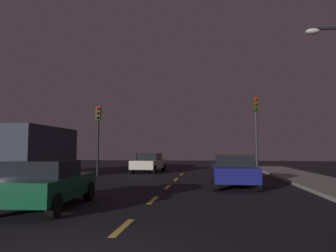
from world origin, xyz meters
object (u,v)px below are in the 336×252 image
object	(u,v)px
car_adjacent_lane	(45,183)
car_oncoming_far	(149,162)
traffic_signal_left	(98,127)
traffic_signal_right	(256,121)
car_stopped_ahead	(233,170)

from	to	relation	value
car_adjacent_lane	car_oncoming_far	distance (m)	15.04
traffic_signal_left	car_oncoming_far	bearing A→B (deg)	55.88
car_adjacent_lane	car_oncoming_far	bearing A→B (deg)	89.19
traffic_signal_right	car_oncoming_far	distance (m)	8.97
traffic_signal_left	car_oncoming_far	world-z (taller)	traffic_signal_left
traffic_signal_left	car_adjacent_lane	xyz separation A→B (m)	(2.48, -11.07, -2.52)
car_adjacent_lane	car_oncoming_far	size ratio (longest dim) A/B	0.91
car_stopped_ahead	car_oncoming_far	distance (m)	10.55
traffic_signal_right	car_stopped_ahead	world-z (taller)	traffic_signal_right
traffic_signal_right	car_stopped_ahead	distance (m)	5.89
traffic_signal_left	car_stopped_ahead	world-z (taller)	traffic_signal_left
traffic_signal_left	car_adjacent_lane	distance (m)	11.62
traffic_signal_right	car_stopped_ahead	bearing A→B (deg)	-110.50
car_stopped_ahead	car_adjacent_lane	size ratio (longest dim) A/B	1.09
traffic_signal_right	car_adjacent_lane	distance (m)	13.81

